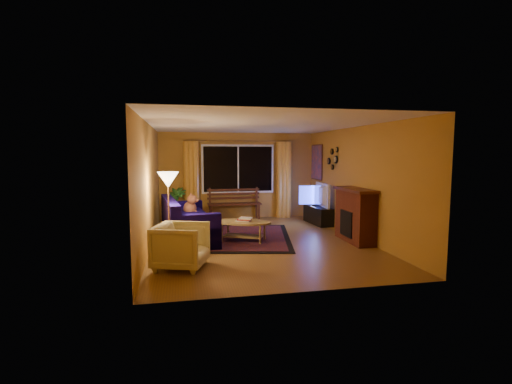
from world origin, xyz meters
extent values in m
cube|color=brown|center=(0.00, 0.00, -0.01)|extent=(4.50, 6.00, 0.02)
cube|color=white|center=(0.00, 0.00, 2.51)|extent=(4.50, 6.00, 0.02)
cube|color=#B88232|center=(0.00, 3.01, 1.25)|extent=(4.50, 0.02, 2.50)
cube|color=#B88232|center=(-2.26, 0.00, 1.25)|extent=(0.02, 6.00, 2.50)
cube|color=#B88232|center=(2.26, 0.00, 1.25)|extent=(0.02, 6.00, 2.50)
cube|color=black|center=(0.00, 2.94, 1.45)|extent=(2.00, 0.02, 1.30)
cylinder|color=#BF8C3F|center=(0.00, 2.90, 2.25)|extent=(3.20, 0.03, 0.03)
cylinder|color=gold|center=(-1.35, 2.88, 1.12)|extent=(0.36, 0.36, 2.24)
cylinder|color=gold|center=(1.35, 2.88, 1.12)|extent=(0.36, 0.36, 2.24)
cube|color=#441F11|center=(-0.15, 2.75, 0.23)|extent=(1.53, 0.45, 0.46)
imported|color=#235B1E|center=(-1.78, 2.57, 0.48)|extent=(0.72, 0.72, 0.97)
cube|color=#0A0342|center=(-1.49, 0.47, 0.46)|extent=(1.25, 2.37, 0.92)
imported|color=beige|center=(-1.64, -1.58, 0.41)|extent=(0.97, 1.00, 0.83)
cylinder|color=#BF8C3F|center=(-1.87, -0.50, 0.78)|extent=(0.34, 0.34, 1.56)
cube|color=maroon|center=(-0.12, 0.43, 0.01)|extent=(2.32, 3.13, 0.02)
cylinder|color=#A28545|center=(-0.32, 0.08, 0.22)|extent=(1.62, 1.62, 0.44)
cube|color=black|center=(2.00, 1.69, 0.24)|extent=(0.47, 1.16, 0.47)
imported|color=black|center=(2.00, 1.69, 0.79)|extent=(0.22, 1.11, 0.63)
cube|color=maroon|center=(2.05, -0.40, 0.55)|extent=(0.40, 1.20, 1.10)
cube|color=#CF5131|center=(2.22, 2.45, 1.65)|extent=(0.04, 0.76, 0.96)
camera|label=1|loc=(-1.60, -7.72, 1.91)|focal=26.00mm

